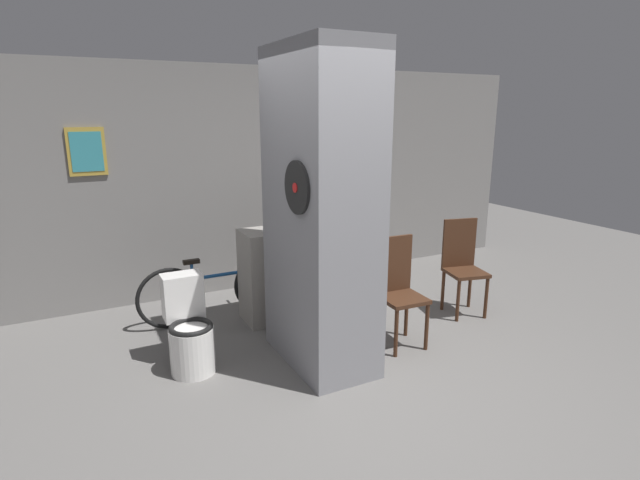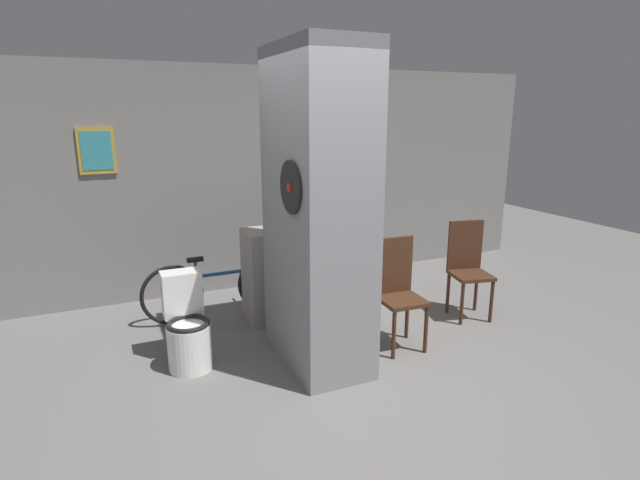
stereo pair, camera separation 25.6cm
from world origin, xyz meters
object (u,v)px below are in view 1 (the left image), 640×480
Objects in this scene: bottle_tall at (276,219)px; bicycle at (218,289)px; toilet at (189,332)px; chair_by_doorway at (462,263)px; chair_near_pillar at (398,287)px.

bicycle is at bearing 163.55° from bottle_tall.
bottle_tall is (1.09, 0.72, 0.71)m from toilet.
chair_by_doorway reaches higher than bicycle.
chair_by_doorway is 0.62× the size of bicycle.
chair_near_pillar is 1.00× the size of chair_by_doorway.
chair_near_pillar is at bearing -150.85° from chair_by_doorway.
chair_near_pillar is 3.99× the size of bottle_tall.
bottle_tall is at bearing 168.37° from chair_by_doorway.
chair_near_pillar is 1.09m from chair_by_doorway.
bottle_tall is (-0.72, 1.12, 0.49)m from chair_near_pillar.
chair_by_doorway reaches higher than toilet.
bicycle is (-2.36, 0.99, -0.21)m from chair_by_doorway.
chair_near_pillar is at bearing -44.50° from bicycle.
toilet is 0.48× the size of bicycle.
chair_by_doorway is 2.57m from bicycle.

